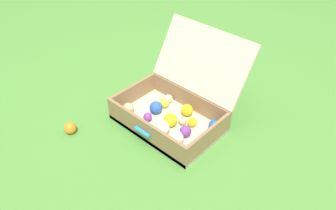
# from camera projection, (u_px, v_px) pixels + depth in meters

# --- Properties ---
(ground_plane) EXTENTS (16.00, 16.00, 0.00)m
(ground_plane) POSITION_uv_depth(u_px,v_px,m) (158.00, 123.00, 1.99)
(ground_plane) COLOR #4C8C38
(open_suitcase) EXTENTS (0.61, 0.63, 0.49)m
(open_suitcase) POSITION_uv_depth(u_px,v_px,m) (176.00, 105.00, 1.94)
(open_suitcase) COLOR beige
(open_suitcase) RESTS_ON ground
(stray_ball_on_grass) EXTENTS (0.07, 0.07, 0.07)m
(stray_ball_on_grass) POSITION_uv_depth(u_px,v_px,m) (70.00, 128.00, 1.90)
(stray_ball_on_grass) COLOR orange
(stray_ball_on_grass) RESTS_ON ground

